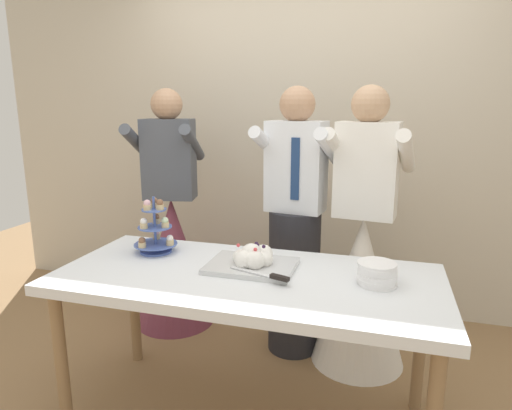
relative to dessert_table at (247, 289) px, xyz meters
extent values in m
cube|color=beige|center=(0.00, 1.48, 0.75)|extent=(5.20, 0.10, 2.90)
cube|color=silver|center=(0.00, 0.00, 0.05)|extent=(1.80, 0.80, 0.05)
cylinder|color=olive|center=(-0.82, -0.32, -0.34)|extent=(0.06, 0.06, 0.72)
cylinder|color=olive|center=(-0.82, 0.32, -0.34)|extent=(0.06, 0.06, 0.72)
cylinder|color=olive|center=(0.82, 0.32, -0.34)|extent=(0.06, 0.06, 0.72)
cylinder|color=#4C66B2|center=(-0.56, 0.17, 0.08)|extent=(0.17, 0.17, 0.01)
cylinder|color=#4C66B2|center=(-0.56, 0.17, 0.23)|extent=(0.01, 0.01, 0.31)
cylinder|color=#4C66B2|center=(-0.56, 0.17, 0.12)|extent=(0.23, 0.23, 0.01)
cylinder|color=#D1B784|center=(-0.48, 0.17, 0.14)|extent=(0.04, 0.04, 0.03)
sphere|color=white|center=(-0.48, 0.17, 0.16)|extent=(0.04, 0.04, 0.04)
cylinder|color=#D1B784|center=(-0.60, 0.25, 0.14)|extent=(0.04, 0.04, 0.03)
sphere|color=#EAB7C6|center=(-0.60, 0.25, 0.16)|extent=(0.04, 0.04, 0.04)
cylinder|color=#D1B784|center=(-0.60, 0.09, 0.14)|extent=(0.04, 0.04, 0.03)
sphere|color=brown|center=(-0.60, 0.09, 0.16)|extent=(0.04, 0.04, 0.04)
cylinder|color=#4C66B2|center=(-0.56, 0.17, 0.21)|extent=(0.18, 0.18, 0.01)
cylinder|color=#D1B784|center=(-0.50, 0.17, 0.23)|extent=(0.04, 0.04, 0.03)
sphere|color=beige|center=(-0.50, 0.17, 0.25)|extent=(0.04, 0.04, 0.04)
cylinder|color=#D1B784|center=(-0.59, 0.23, 0.23)|extent=(0.04, 0.04, 0.03)
sphere|color=brown|center=(-0.59, 0.23, 0.25)|extent=(0.04, 0.04, 0.04)
cylinder|color=#D1B784|center=(-0.60, 0.12, 0.23)|extent=(0.04, 0.04, 0.03)
sphere|color=white|center=(-0.60, 0.12, 0.25)|extent=(0.04, 0.04, 0.04)
cylinder|color=#4C66B2|center=(-0.56, 0.17, 0.31)|extent=(0.13, 0.13, 0.01)
cylinder|color=#D1B784|center=(-0.53, 0.17, 0.33)|extent=(0.04, 0.04, 0.03)
sphere|color=brown|center=(-0.53, 0.17, 0.35)|extent=(0.04, 0.04, 0.04)
cylinder|color=#D1B784|center=(-0.58, 0.20, 0.33)|extent=(0.04, 0.04, 0.03)
sphere|color=brown|center=(-0.58, 0.20, 0.35)|extent=(0.04, 0.04, 0.04)
cylinder|color=#D1B784|center=(-0.59, 0.14, 0.33)|extent=(0.04, 0.04, 0.03)
sphere|color=#EAB7C6|center=(-0.59, 0.14, 0.35)|extent=(0.04, 0.04, 0.04)
cube|color=silver|center=(0.00, 0.08, 0.09)|extent=(0.42, 0.31, 0.02)
sphere|color=white|center=(0.07, 0.08, 0.13)|extent=(0.08, 0.08, 0.08)
sphere|color=white|center=(0.04, 0.15, 0.13)|extent=(0.09, 0.09, 0.09)
sphere|color=white|center=(-0.02, 0.12, 0.13)|extent=(0.08, 0.08, 0.08)
sphere|color=white|center=(-0.06, 0.08, 0.13)|extent=(0.08, 0.08, 0.08)
sphere|color=white|center=(-0.02, 0.03, 0.13)|extent=(0.09, 0.09, 0.09)
sphere|color=white|center=(0.03, 0.04, 0.13)|extent=(0.09, 0.09, 0.09)
sphere|color=white|center=(0.00, 0.08, 0.14)|extent=(0.11, 0.11, 0.11)
sphere|color=#2D1938|center=(0.01, 0.14, 0.18)|extent=(0.02, 0.02, 0.02)
sphere|color=#2D1938|center=(0.02, 0.13, 0.18)|extent=(0.02, 0.02, 0.02)
sphere|color=#2D1938|center=(0.01, 0.09, 0.19)|extent=(0.02, 0.02, 0.02)
sphere|color=#2D1938|center=(0.06, 0.08, 0.19)|extent=(0.02, 0.02, 0.02)
sphere|color=#DB474C|center=(0.03, 0.04, 0.18)|extent=(0.02, 0.02, 0.02)
sphere|color=#2D1938|center=(0.00, 0.08, 0.18)|extent=(0.02, 0.02, 0.02)
sphere|color=#DB474C|center=(-0.06, 0.06, 0.19)|extent=(0.02, 0.02, 0.02)
cube|color=silver|center=(0.03, -0.03, 0.10)|extent=(0.23, 0.09, 0.00)
cube|color=black|center=(0.18, -0.08, 0.11)|extent=(0.09, 0.05, 0.02)
cylinder|color=white|center=(0.59, 0.04, 0.08)|extent=(0.17, 0.17, 0.01)
cylinder|color=white|center=(0.59, 0.05, 0.09)|extent=(0.17, 0.17, 0.01)
cylinder|color=white|center=(0.59, 0.04, 0.10)|extent=(0.17, 0.17, 0.01)
cylinder|color=white|center=(0.59, 0.05, 0.11)|extent=(0.17, 0.17, 0.01)
cylinder|color=white|center=(0.59, 0.04, 0.12)|extent=(0.17, 0.17, 0.01)
cylinder|color=white|center=(0.59, 0.05, 0.13)|extent=(0.17, 0.17, 0.01)
cylinder|color=white|center=(0.59, 0.05, 0.15)|extent=(0.17, 0.17, 0.01)
cylinder|color=white|center=(0.59, 0.05, 0.16)|extent=(0.17, 0.17, 0.01)
cylinder|color=white|center=(0.59, 0.05, 0.17)|extent=(0.17, 0.17, 0.01)
cylinder|color=#232328|center=(0.08, 0.73, -0.24)|extent=(0.32, 0.32, 0.92)
cube|color=white|center=(0.08, 0.73, 0.49)|extent=(0.37, 0.25, 0.54)
sphere|color=tan|center=(0.08, 0.73, 0.85)|extent=(0.21, 0.21, 0.21)
cylinder|color=white|center=(-0.09, 0.75, 0.60)|extent=(0.14, 0.49, 0.28)
cylinder|color=white|center=(0.29, 0.70, 0.60)|extent=(0.14, 0.49, 0.28)
cube|color=navy|center=(0.10, 0.62, 0.49)|extent=(0.05, 0.02, 0.36)
cone|color=white|center=(0.50, 0.69, -0.24)|extent=(0.56, 0.56, 0.92)
cube|color=white|center=(0.50, 0.69, 0.49)|extent=(0.36, 0.24, 0.54)
sphere|color=tan|center=(0.50, 0.69, 0.85)|extent=(0.21, 0.21, 0.21)
cylinder|color=white|center=(0.32, 0.72, 0.60)|extent=(0.14, 0.49, 0.28)
cylinder|color=white|center=(0.70, 0.67, 0.60)|extent=(0.14, 0.49, 0.28)
cone|color=brown|center=(-0.82, 0.85, -0.24)|extent=(0.56, 0.56, 0.92)
cube|color=#4C515B|center=(-0.82, 0.85, 0.49)|extent=(0.38, 0.27, 0.54)
sphere|color=tan|center=(-0.82, 0.85, 0.85)|extent=(0.21, 0.21, 0.21)
cylinder|color=#4C515B|center=(-1.03, 0.81, 0.60)|extent=(0.18, 0.49, 0.28)
cylinder|color=#4C515B|center=(-0.66, 0.89, 0.60)|extent=(0.18, 0.49, 0.28)
camera|label=1|loc=(0.59, -1.86, 0.85)|focal=30.98mm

